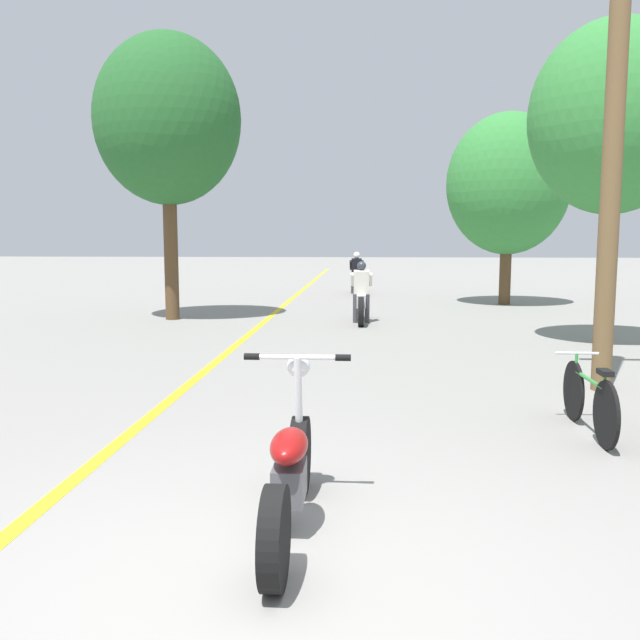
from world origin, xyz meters
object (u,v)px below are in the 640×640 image
object	(u,v)px
roadside_tree_right_near	(614,119)
bicycle_parked	(589,399)
motorcycle_rider_lead	(361,300)
roadside_tree_right_far	(508,184)
motorcycle_foreground	(290,472)
roadside_tree_left	(167,121)
motorcycle_rider_far	(357,278)
utility_pole	(614,122)

from	to	relation	value
roadside_tree_right_near	bicycle_parked	size ratio (longest dim) A/B	3.48
roadside_tree_right_near	motorcycle_rider_lead	world-z (taller)	roadside_tree_right_near
roadside_tree_right_far	motorcycle_foreground	size ratio (longest dim) A/B	2.67
roadside_tree_right_near	roadside_tree_left	size ratio (longest dim) A/B	0.87
roadside_tree_right_near	motorcycle_rider_far	bearing A→B (deg)	112.77
motorcycle_foreground	bicycle_parked	distance (m)	3.56
roadside_tree_right_near	motorcycle_rider_lead	distance (m)	6.19
utility_pole	motorcycle_foreground	world-z (taller)	utility_pole
roadside_tree_right_far	roadside_tree_left	world-z (taller)	roadside_tree_left
motorcycle_rider_lead	bicycle_parked	world-z (taller)	motorcycle_rider_lead
roadside_tree_right_far	motorcycle_foreground	distance (m)	16.07
motorcycle_foreground	motorcycle_rider_lead	bearing A→B (deg)	88.01
motorcycle_foreground	bicycle_parked	world-z (taller)	motorcycle_foreground
motorcycle_rider_lead	roadside_tree_right_near	bearing A→B (deg)	-34.21
roadside_tree_right_near	roadside_tree_right_far	xyz separation A→B (m)	(-0.27, 7.25, -0.54)
utility_pole	roadside_tree_right_near	world-z (taller)	utility_pole
motorcycle_foreground	motorcycle_rider_lead	xyz separation A→B (m)	(0.38, 10.84, 0.12)
roadside_tree_right_far	motorcycle_foreground	bearing A→B (deg)	-106.14
motorcycle_rider_lead	motorcycle_foreground	bearing A→B (deg)	-91.99
utility_pole	motorcycle_rider_lead	size ratio (longest dim) A/B	3.20
utility_pole	motorcycle_rider_lead	bearing A→B (deg)	115.19
roadside_tree_right_far	motorcycle_rider_lead	world-z (taller)	roadside_tree_right_far
motorcycle_rider_lead	motorcycle_rider_far	bearing A→B (deg)	91.63
roadside_tree_left	motorcycle_rider_lead	size ratio (longest dim) A/B	3.23
roadside_tree_left	motorcycle_rider_far	distance (m)	9.48
utility_pole	motorcycle_foreground	bearing A→B (deg)	-128.44
utility_pole	roadside_tree_left	bearing A→B (deg)	137.56
roadside_tree_right_near	motorcycle_foreground	distance (m)	9.84
motorcycle_foreground	bicycle_parked	size ratio (longest dim) A/B	1.25
utility_pole	roadside_tree_right_near	size ratio (longest dim) A/B	1.15
utility_pole	motorcycle_rider_lead	distance (m)	7.70
bicycle_parked	motorcycle_rider_lead	bearing A→B (deg)	105.09
roadside_tree_left	motorcycle_rider_lead	world-z (taller)	roadside_tree_left
utility_pole	roadside_tree_right_far	xyz separation A→B (m)	(0.96, 10.84, 0.08)
bicycle_parked	roadside_tree_left	bearing A→B (deg)	127.25
roadside_tree_right_far	roadside_tree_right_near	bearing A→B (deg)	-87.87
bicycle_parked	motorcycle_rider_far	bearing A→B (deg)	98.74
utility_pole	roadside_tree_right_near	xyz separation A→B (m)	(1.22, 3.59, 0.62)
roadside_tree_left	motorcycle_rider_far	size ratio (longest dim) A/B	3.18
roadside_tree_left	utility_pole	bearing A→B (deg)	-42.44
utility_pole	bicycle_parked	xyz separation A→B (m)	(-0.78, -1.96, -2.94)
roadside_tree_left	motorcycle_foreground	world-z (taller)	roadside_tree_left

